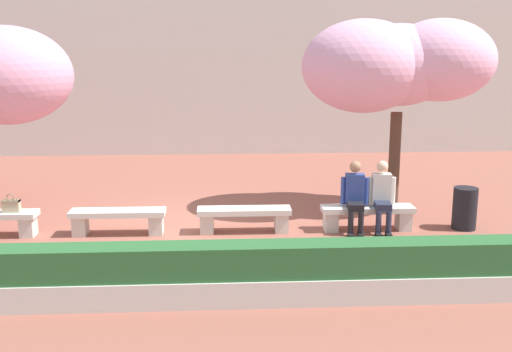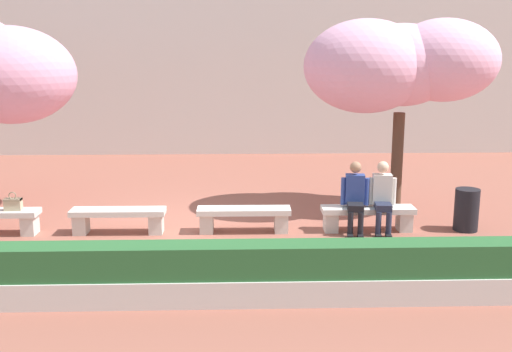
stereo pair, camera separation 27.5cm
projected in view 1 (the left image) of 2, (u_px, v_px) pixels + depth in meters
The scene contains 11 objects.
ground_plane at pixel (182, 233), 10.87m from camera, with size 100.00×100.00×0.00m, color #8E5142.
building_facade at pixel (198, 37), 20.05m from camera, with size 28.00×4.00×7.26m, color beige.
stone_bench_near_west at pixel (118, 218), 10.74m from camera, with size 1.70×0.43×0.45m.
stone_bench_center at pixel (244, 216), 10.87m from camera, with size 1.70×0.43×0.45m.
stone_bench_near_east at pixel (367, 214), 11.00m from camera, with size 1.70×0.43×0.45m.
person_seated_left at pixel (355, 194), 10.85m from camera, with size 0.51×0.71×1.29m.
person_seated_right at pixel (382, 194), 10.88m from camera, with size 0.51×0.71×1.29m.
handbag at pixel (11, 205), 10.56m from camera, with size 0.30×0.15×0.34m.
cherry_tree_main at pixel (396, 65), 11.91m from camera, with size 3.83×2.44×3.87m.
planter_hedge_foreground at pixel (166, 276), 7.80m from camera, with size 11.13×0.50×0.80m.
trash_bin at pixel (465, 208), 11.06m from camera, with size 0.44×0.44×0.78m, color black.
Camera 1 is at (0.74, -10.47, 3.30)m, focal length 42.00 mm.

